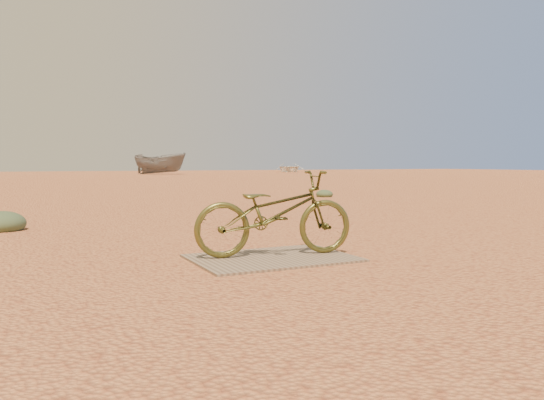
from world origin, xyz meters
name	(u,v)px	position (x,y,z in m)	size (l,w,h in m)	color
ground	(317,269)	(0.00, 0.00, 0.00)	(120.00, 120.00, 0.00)	#D48750
plywood_board	(272,258)	(-0.15, 0.59, 0.01)	(1.53, 1.07, 0.02)	gray
bicycle	(275,213)	(-0.09, 0.66, 0.44)	(0.55, 1.59, 0.84)	#505022
boat_mid_right	(160,163)	(8.70, 39.75, 0.89)	(1.73, 4.60, 1.78)	slate
boat_far_right	(289,167)	(23.71, 45.18, 0.46)	(3.18, 4.45, 0.92)	white
kale_a	(2,230)	(-2.54, 4.20, 0.00)	(0.63, 0.63, 0.35)	#4D6040
kale_b	(324,197)	(5.32, 8.45, 0.00)	(0.46, 0.46, 0.26)	#4D6040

